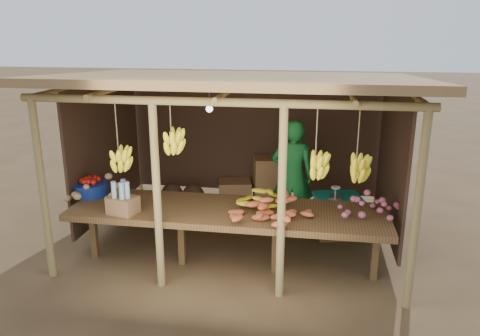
# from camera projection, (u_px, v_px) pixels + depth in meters

# --- Properties ---
(ground) EXTENTS (60.00, 60.00, 0.00)m
(ground) POSITION_uv_depth(u_px,v_px,m) (240.00, 236.00, 6.88)
(ground) COLOR brown
(ground) RESTS_ON ground
(stall_structure) EXTENTS (4.70, 3.50, 2.43)m
(stall_structure) POSITION_uv_depth(u_px,v_px,m) (241.00, 110.00, 6.20)
(stall_structure) COLOR #97824E
(stall_structure) RESTS_ON ground
(counter) EXTENTS (3.90, 1.05, 0.80)m
(counter) POSITION_uv_depth(u_px,v_px,m) (228.00, 214.00, 5.77)
(counter) COLOR brown
(counter) RESTS_ON ground
(potato_heap) EXTENTS (1.04, 0.83, 0.36)m
(potato_heap) POSITION_uv_depth(u_px,v_px,m) (103.00, 187.00, 5.99)
(potato_heap) COLOR #A58055
(potato_heap) RESTS_ON counter
(sweet_potato_heap) EXTENTS (0.99, 0.70, 0.35)m
(sweet_potato_heap) POSITION_uv_depth(u_px,v_px,m) (273.00, 207.00, 5.33)
(sweet_potato_heap) COLOR #C25A32
(sweet_potato_heap) RESTS_ON counter
(onion_heap) EXTENTS (0.93, 0.66, 0.36)m
(onion_heap) POSITION_uv_depth(u_px,v_px,m) (373.00, 202.00, 5.47)
(onion_heap) COLOR #BA5A75
(onion_heap) RESTS_ON counter
(banana_pile) EXTENTS (0.68, 0.56, 0.35)m
(banana_pile) POSITION_uv_depth(u_px,v_px,m) (264.00, 194.00, 5.77)
(banana_pile) COLOR yellow
(banana_pile) RESTS_ON counter
(tomato_basin) EXTENTS (0.46, 0.46, 0.24)m
(tomato_basin) POSITION_uv_depth(u_px,v_px,m) (91.00, 188.00, 6.23)
(tomato_basin) COLOR navy
(tomato_basin) RESTS_ON counter
(bottle_box) EXTENTS (0.38, 0.33, 0.41)m
(bottle_box) POSITION_uv_depth(u_px,v_px,m) (123.00, 201.00, 5.58)
(bottle_box) COLOR olive
(bottle_box) RESTS_ON counter
(vendor) EXTENTS (0.62, 0.41, 1.71)m
(vendor) POSITION_uv_depth(u_px,v_px,m) (292.00, 176.00, 6.88)
(vendor) COLOR #176B2B
(vendor) RESTS_ON ground
(tarp_crate) EXTENTS (0.77, 0.70, 0.79)m
(tarp_crate) POSITION_uv_depth(u_px,v_px,m) (337.00, 215.00, 6.84)
(tarp_crate) COLOR brown
(tarp_crate) RESTS_ON ground
(carton_stack) EXTENTS (1.24, 0.56, 0.87)m
(carton_stack) POSITION_uv_depth(u_px,v_px,m) (258.00, 186.00, 7.89)
(carton_stack) COLOR olive
(carton_stack) RESTS_ON ground
(burlap_sacks) EXTENTS (0.77, 0.41, 0.55)m
(burlap_sacks) POSITION_uv_depth(u_px,v_px,m) (183.00, 196.00, 7.84)
(burlap_sacks) COLOR #432C1F
(burlap_sacks) RESTS_ON ground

